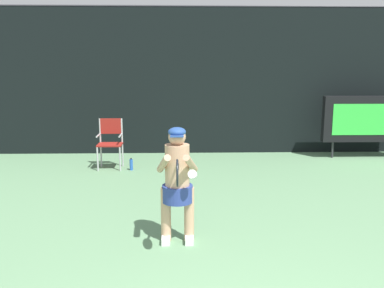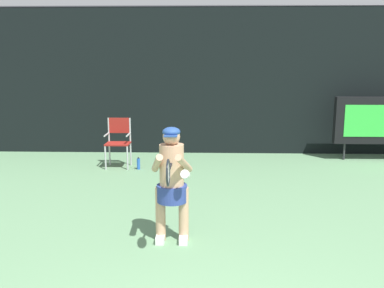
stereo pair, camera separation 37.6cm
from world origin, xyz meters
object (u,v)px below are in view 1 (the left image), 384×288
(scoreboard, at_px, (368,119))
(tennis_player, at_px, (177,180))
(umpire_chair, at_px, (110,140))
(tennis_racket, at_px, (177,172))
(water_bottle, at_px, (131,165))

(scoreboard, bearing_deg, tennis_player, -133.76)
(umpire_chair, xyz_separation_m, tennis_player, (1.49, -3.92, 0.20))
(umpire_chair, relative_size, tennis_racket, 1.79)
(tennis_racket, bearing_deg, umpire_chair, 96.81)
(water_bottle, distance_m, tennis_racket, 4.45)
(water_bottle, xyz_separation_m, tennis_player, (1.02, -3.69, 0.70))
(scoreboard, bearing_deg, umpire_chair, -172.00)
(scoreboard, distance_m, water_bottle, 5.75)
(water_bottle, bearing_deg, tennis_racket, -76.32)
(water_bottle, xyz_separation_m, tennis_racket, (1.03, -4.22, 0.94))
(scoreboard, relative_size, tennis_player, 1.47)
(umpire_chair, xyz_separation_m, water_bottle, (0.47, -0.23, -0.50))
(tennis_player, bearing_deg, umpire_chair, 110.86)
(umpire_chair, bearing_deg, tennis_player, -69.14)
(water_bottle, bearing_deg, umpire_chair, 154.11)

